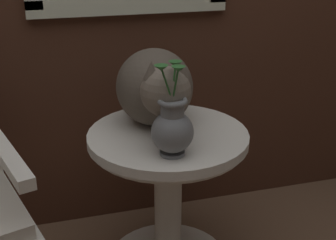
% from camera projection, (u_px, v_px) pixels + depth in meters
% --- Properties ---
extents(wicker_side_table, '(0.60, 0.60, 0.61)m').
position_uv_depth(wicker_side_table, '(168.00, 181.00, 1.76)').
color(wicker_side_table, silver).
rests_on(wicker_side_table, ground_plane).
extents(cat, '(0.31, 0.65, 0.30)m').
position_uv_depth(cat, '(156.00, 88.00, 1.69)').
color(cat, brown).
rests_on(cat, wicker_side_table).
extents(pewter_vase_with_ivy, '(0.14, 0.14, 0.32)m').
position_uv_depth(pewter_vase_with_ivy, '(172.00, 127.00, 1.48)').
color(pewter_vase_with_ivy, slate).
rests_on(pewter_vase_with_ivy, wicker_side_table).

